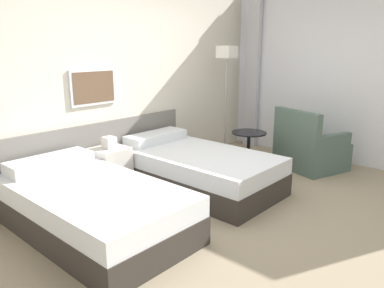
{
  "coord_description": "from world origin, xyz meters",
  "views": [
    {
      "loc": [
        -3.21,
        -2.09,
        1.76
      ],
      "look_at": [
        0.03,
        0.8,
        0.62
      ],
      "focal_mm": 35.0,
      "sensor_mm": 36.0,
      "label": 1
    }
  ],
  "objects_px": {
    "bed_near_window": "(197,169)",
    "side_table": "(249,143)",
    "floor_lamp": "(227,65)",
    "armchair": "(309,150)",
    "nightstand": "(111,168)",
    "bed_near_door": "(92,207)"
  },
  "relations": [
    {
      "from": "nightstand",
      "to": "side_table",
      "type": "distance_m",
      "value": 2.03
    },
    {
      "from": "nightstand",
      "to": "armchair",
      "type": "bearing_deg",
      "value": -30.94
    },
    {
      "from": "bed_near_window",
      "to": "armchair",
      "type": "height_order",
      "value": "armchair"
    },
    {
      "from": "bed_near_window",
      "to": "floor_lamp",
      "type": "xyz_separation_m",
      "value": [
        1.37,
        0.58,
        1.24
      ]
    },
    {
      "from": "bed_near_door",
      "to": "bed_near_window",
      "type": "bearing_deg",
      "value": 0.0
    },
    {
      "from": "side_table",
      "to": "armchair",
      "type": "relative_size",
      "value": 0.53
    },
    {
      "from": "bed_near_window",
      "to": "side_table",
      "type": "height_order",
      "value": "bed_near_window"
    },
    {
      "from": "nightstand",
      "to": "side_table",
      "type": "bearing_deg",
      "value": -23.66
    },
    {
      "from": "bed_near_window",
      "to": "nightstand",
      "type": "height_order",
      "value": "nightstand"
    },
    {
      "from": "nightstand",
      "to": "floor_lamp",
      "type": "height_order",
      "value": "floor_lamp"
    },
    {
      "from": "nightstand",
      "to": "floor_lamp",
      "type": "xyz_separation_m",
      "value": [
        2.15,
        -0.17,
        1.2
      ]
    },
    {
      "from": "bed_near_window",
      "to": "nightstand",
      "type": "relative_size",
      "value": 2.96
    },
    {
      "from": "armchair",
      "to": "bed_near_window",
      "type": "bearing_deg",
      "value": 85.68
    },
    {
      "from": "bed_near_door",
      "to": "bed_near_window",
      "type": "xyz_separation_m",
      "value": [
        1.56,
        0.0,
        0.0
      ]
    },
    {
      "from": "bed_near_window",
      "to": "floor_lamp",
      "type": "distance_m",
      "value": 1.93
    },
    {
      "from": "bed_near_door",
      "to": "bed_near_window",
      "type": "distance_m",
      "value": 1.56
    },
    {
      "from": "bed_near_door",
      "to": "side_table",
      "type": "height_order",
      "value": "bed_near_door"
    },
    {
      "from": "side_table",
      "to": "nightstand",
      "type": "bearing_deg",
      "value": 156.34
    },
    {
      "from": "bed_near_window",
      "to": "bed_near_door",
      "type": "bearing_deg",
      "value": 180.0
    },
    {
      "from": "bed_near_door",
      "to": "armchair",
      "type": "bearing_deg",
      "value": -12.63
    },
    {
      "from": "bed_near_window",
      "to": "armchair",
      "type": "distance_m",
      "value": 1.84
    },
    {
      "from": "floor_lamp",
      "to": "armchair",
      "type": "height_order",
      "value": "floor_lamp"
    }
  ]
}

